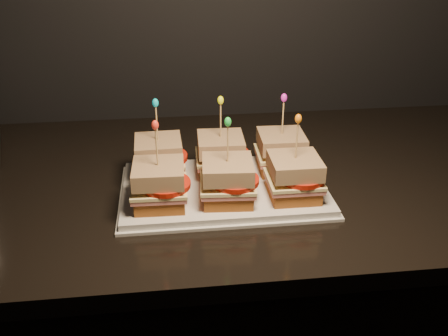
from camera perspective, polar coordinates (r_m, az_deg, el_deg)
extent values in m
cube|color=black|center=(1.04, -2.38, -1.62)|extent=(2.52, 0.70, 0.04)
cube|color=silver|center=(0.96, 0.00, -2.44)|extent=(0.39, 0.24, 0.02)
cube|color=silver|center=(0.97, 0.00, -2.75)|extent=(0.40, 0.25, 0.01)
cube|color=#5A2A0F|center=(1.00, -7.35, -0.23)|extent=(0.09, 0.09, 0.02)
cube|color=#C5605D|center=(0.99, -7.40, 0.60)|extent=(0.10, 0.09, 0.01)
cube|color=#F2E094|center=(0.99, -7.42, 0.96)|extent=(0.10, 0.10, 0.01)
cylinder|color=#B21C0C|center=(0.98, -6.75, 1.24)|extent=(0.09, 0.09, 0.01)
cube|color=#5D2B0E|center=(0.97, -7.52, 2.39)|extent=(0.09, 0.09, 0.03)
cylinder|color=tan|center=(0.96, -7.68, 4.85)|extent=(0.00, 0.00, 0.09)
ellipsoid|color=#0DB5C5|center=(0.94, -7.85, 7.39)|extent=(0.01, 0.01, 0.02)
cube|color=#5A2A0F|center=(1.00, -0.37, 0.15)|extent=(0.09, 0.09, 0.02)
cube|color=#C5605D|center=(0.99, -0.37, 0.97)|extent=(0.10, 0.10, 0.01)
cube|color=#F2E094|center=(0.99, -0.37, 1.34)|extent=(0.10, 0.10, 0.01)
cylinder|color=#B21C0C|center=(0.98, 0.36, 1.62)|extent=(0.09, 0.09, 0.01)
cube|color=#5D2B0E|center=(0.98, -0.38, 2.77)|extent=(0.09, 0.09, 0.03)
cylinder|color=tan|center=(0.96, -0.39, 5.22)|extent=(0.00, 0.00, 0.09)
ellipsoid|color=#E3EB10|center=(0.94, -0.39, 7.75)|extent=(0.01, 0.01, 0.02)
cube|color=#5A2A0F|center=(1.02, 6.44, 0.51)|extent=(0.09, 0.09, 0.02)
cube|color=#C5605D|center=(1.01, 6.49, 1.33)|extent=(0.10, 0.10, 0.01)
cube|color=#F2E094|center=(1.01, 6.51, 1.68)|extent=(0.10, 0.10, 0.01)
cylinder|color=#B21C0C|center=(1.00, 7.28, 1.96)|extent=(0.09, 0.09, 0.01)
cube|color=#5D2B0E|center=(1.00, 6.59, 3.09)|extent=(0.09, 0.09, 0.03)
cylinder|color=tan|center=(0.98, 6.73, 5.50)|extent=(0.00, 0.00, 0.09)
ellipsoid|color=#D824C1|center=(0.97, 6.87, 7.98)|extent=(0.01, 0.01, 0.02)
cube|color=#5A2A0F|center=(0.90, -7.32, -3.41)|extent=(0.09, 0.09, 0.02)
cube|color=#C5605D|center=(0.89, -7.38, -2.51)|extent=(0.10, 0.10, 0.01)
cube|color=#F2E094|center=(0.89, -7.40, -2.12)|extent=(0.10, 0.10, 0.01)
cylinder|color=#B21C0C|center=(0.88, -6.65, -1.84)|extent=(0.09, 0.09, 0.01)
cube|color=#5D2B0E|center=(0.88, -7.51, -0.57)|extent=(0.09, 0.09, 0.03)
cylinder|color=tan|center=(0.86, -7.69, 2.10)|extent=(0.00, 0.00, 0.09)
ellipsoid|color=red|center=(0.84, -7.88, 4.89)|extent=(0.01, 0.01, 0.02)
cube|color=#5A2A0F|center=(0.90, 0.41, -2.97)|extent=(0.09, 0.09, 0.02)
cube|color=#C5605D|center=(0.90, 0.41, -2.08)|extent=(0.10, 0.10, 0.01)
cube|color=#F2E094|center=(0.89, 0.41, -1.69)|extent=(0.10, 0.10, 0.01)
cylinder|color=#B21C0C|center=(0.89, 1.23, -1.41)|extent=(0.09, 0.09, 0.01)
cube|color=#5D2B0E|center=(0.88, 0.42, -0.14)|extent=(0.09, 0.09, 0.03)
cylinder|color=tan|center=(0.86, 0.43, 2.53)|extent=(0.00, 0.00, 0.09)
ellipsoid|color=green|center=(0.84, 0.44, 5.31)|extent=(0.01, 0.01, 0.02)
cube|color=#5A2A0F|center=(0.93, 7.91, -2.50)|extent=(0.09, 0.09, 0.02)
cube|color=#C5605D|center=(0.92, 7.97, -1.62)|extent=(0.10, 0.09, 0.01)
cube|color=#F2E094|center=(0.91, 8.00, -1.24)|extent=(0.10, 0.09, 0.01)
cylinder|color=#B21C0C|center=(0.91, 8.85, -0.96)|extent=(0.09, 0.09, 0.01)
cube|color=#5D2B0E|center=(0.90, 8.11, 0.28)|extent=(0.09, 0.09, 0.03)
cylinder|color=tan|center=(0.88, 8.30, 2.89)|extent=(0.00, 0.00, 0.09)
ellipsoid|color=orange|center=(0.87, 8.49, 5.60)|extent=(0.01, 0.01, 0.02)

